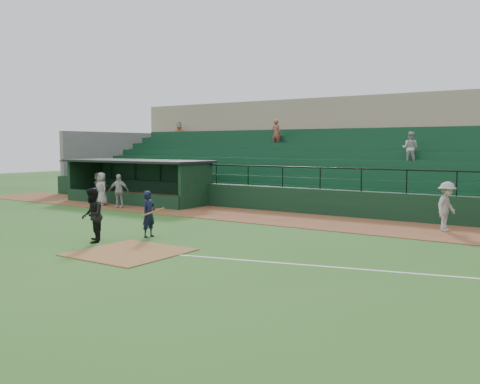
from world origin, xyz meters
The scene contains 12 objects.
ground centered at (0.00, 0.00, 0.00)m, with size 90.00×90.00×0.00m, color #27541B.
warning_track centered at (0.00, 8.00, 0.01)m, with size 40.00×4.00×0.03m, color brown.
home_plate_dirt centered at (0.00, -1.00, 0.01)m, with size 3.00×3.00×0.03m, color brown.
foul_line centered at (8.00, 1.20, 0.01)m, with size 18.00×0.09×0.01m, color white.
stadium_structure centered at (0.00, 16.46, 2.30)m, with size 38.00×13.08×6.40m.
dugout centered at (-9.75, 9.56, 1.33)m, with size 8.90×3.20×2.42m.
batter_at_plate centered at (-1.38, 1.31, 0.82)m, with size 1.01×0.68×1.64m.
umpire centered at (-2.25, -0.48, 0.92)m, with size 0.89×0.69×1.83m, color black.
runner centered at (7.04, 8.36, 0.96)m, with size 1.20×0.69×1.86m, color #A09B95.
dugout_player_a centered at (-8.65, 6.70, 0.90)m, with size 1.02×0.42×1.73m, color #ABA6A0.
dugout_player_b centered at (-10.25, 6.98, 0.91)m, with size 0.86×0.56×1.76m, color gray.
dugout_player_c centered at (-12.31, 8.57, 0.85)m, with size 1.53×0.49×1.65m, color gray.
Camera 1 is at (11.48, -12.09, 3.23)m, focal length 39.29 mm.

